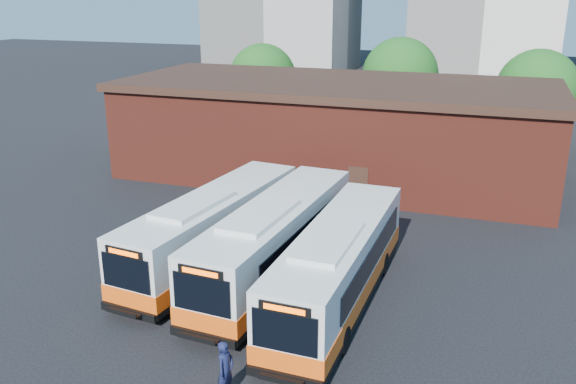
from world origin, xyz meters
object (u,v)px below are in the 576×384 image
(bus_east, at_px, (338,268))
(transit_worker, at_px, (226,370))
(bus_midwest, at_px, (214,231))
(bus_mideast, at_px, (275,243))

(bus_east, relative_size, transit_worker, 6.53)
(bus_midwest, height_order, bus_east, bus_midwest)
(bus_midwest, bearing_deg, transit_worker, -55.61)
(bus_mideast, distance_m, transit_worker, 8.60)
(bus_mideast, xyz_separation_m, bus_east, (3.23, -1.45, -0.05))
(bus_midwest, distance_m, transit_worker, 10.12)
(bus_midwest, distance_m, bus_east, 6.74)
(bus_mideast, xyz_separation_m, transit_worker, (1.47, -8.45, -0.64))
(bus_midwest, relative_size, bus_east, 1.01)
(bus_midwest, xyz_separation_m, bus_mideast, (3.23, -0.49, 0.04))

